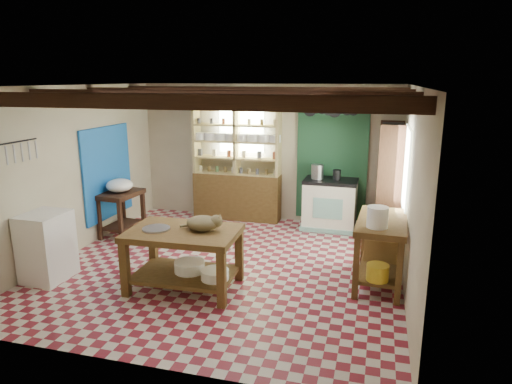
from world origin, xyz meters
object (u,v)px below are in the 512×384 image
(white_cabinet, at_px, (47,246))
(cat, at_px, (203,223))
(stove, at_px, (330,204))
(right_counter, at_px, (380,252))
(work_table, at_px, (184,259))
(prep_table, at_px, (122,214))

(white_cabinet, height_order, cat, cat)
(stove, bearing_deg, right_counter, -65.92)
(right_counter, bearing_deg, stove, 115.60)
(work_table, relative_size, stove, 1.49)
(prep_table, bearing_deg, stove, 25.51)
(cat, bearing_deg, stove, 53.77)
(stove, bearing_deg, cat, -113.05)
(right_counter, xyz_separation_m, cat, (-2.22, -0.76, 0.45))
(work_table, distance_m, cat, 0.56)
(white_cabinet, xyz_separation_m, cat, (2.18, 0.28, 0.43))
(work_table, distance_m, right_counter, 2.60)
(prep_table, xyz_separation_m, right_counter, (4.38, -0.82, 0.05))
(work_table, distance_m, stove, 3.36)
(white_cabinet, distance_m, right_counter, 4.52)
(prep_table, height_order, right_counter, right_counter)
(right_counter, bearing_deg, white_cabinet, -163.78)
(stove, distance_m, right_counter, 2.33)
(stove, distance_m, white_cabinet, 4.74)
(stove, bearing_deg, prep_table, -157.73)
(stove, xyz_separation_m, prep_table, (-3.48, -1.33, -0.07))
(prep_table, xyz_separation_m, cat, (2.16, -1.58, 0.50))
(right_counter, height_order, cat, cat)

